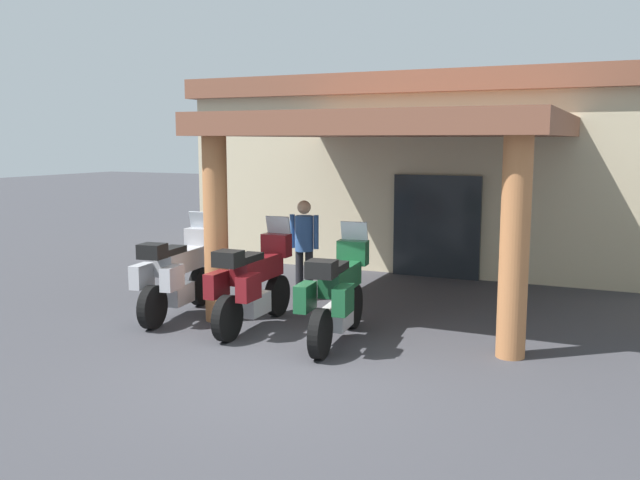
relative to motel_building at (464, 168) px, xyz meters
name	(u,v)px	position (x,y,z in m)	size (l,w,h in m)	color
ground_plane	(286,370)	(0.07, -8.81, -2.15)	(80.00, 80.00, 0.00)	#38383D
motel_building	(464,168)	(0.00, 0.00, 0.00)	(12.18, 10.79, 4.19)	beige
motorcycle_silver	(177,274)	(-2.72, -7.32, -1.45)	(0.82, 2.21, 1.61)	black
motorcycle_maroon	(253,282)	(-1.28, -7.36, -1.45)	(0.72, 2.21, 1.61)	black
motorcycle_green	(337,293)	(0.17, -7.49, -1.45)	(0.79, 2.21, 1.61)	black
pedestrian	(304,242)	(-1.43, -5.41, -1.12)	(0.53, 0.32, 1.77)	black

